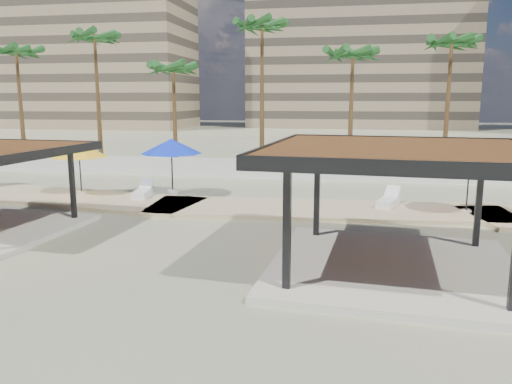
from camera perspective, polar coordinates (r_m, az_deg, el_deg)
ground at (r=16.23m, az=-0.60°, el=-7.38°), size 200.00×200.00×0.00m
promenade at (r=23.35m, az=7.94°, el=-1.74°), size 44.45×7.97×0.24m
boundary_wall at (r=31.59m, az=5.11°, el=2.53°), size 56.00×0.30×1.20m
building_west at (r=95.11m, az=-18.36°, el=16.27°), size 34.00×16.00×32.40m
building_mid at (r=93.60m, az=11.74°, el=16.06°), size 38.00×16.00×30.40m
pavilion_central at (r=14.89m, az=15.71°, el=-0.59°), size 7.87×7.87×3.72m
umbrella_b at (r=27.12m, az=-19.59°, el=4.49°), size 3.10×3.10×2.60m
umbrella_c at (r=23.07m, az=23.21°, el=2.66°), size 3.07×3.07×2.31m
umbrella_f at (r=26.07m, az=-9.65°, el=5.15°), size 4.03×4.03×2.82m
lounger_a at (r=25.75m, az=-12.78°, el=-0.05°), size 0.96×2.15×0.79m
lounger_b at (r=23.76m, az=14.88°, el=-1.03°), size 1.25×2.16×0.78m
palm_a at (r=41.30m, az=-25.70°, el=13.84°), size 3.00×3.00×9.23m
palm_b at (r=38.54m, az=-17.95°, el=15.90°), size 3.00×3.00×10.12m
palm_c at (r=35.39m, az=-9.42°, el=13.34°), size 3.00×3.00×7.87m
palm_d at (r=34.84m, az=0.70°, el=17.79°), size 3.00×3.00×10.62m
palm_e at (r=33.63m, az=11.00°, el=14.69°), size 3.00×3.00×8.65m
palm_f at (r=34.40m, az=21.44°, el=15.07°), size 3.00×3.00×9.28m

